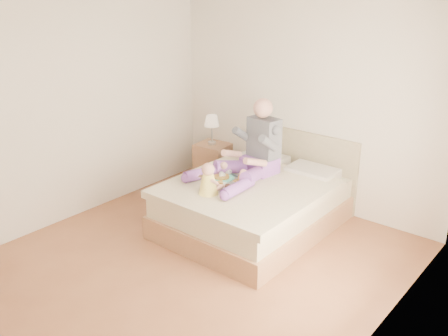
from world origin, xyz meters
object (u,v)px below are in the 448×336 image
Objects in this scene: adult at (252,153)px; tray at (227,180)px; baby at (209,181)px; nightstand at (213,162)px; bed at (256,202)px.

tray is at bearing -94.54° from adult.
baby is at bearing -70.74° from tray.
nightstand is 1.55× the size of baby.
nightstand is at bearing 133.06° from baby.
tray is (1.15, -1.08, 0.35)m from nightstand.
adult is at bearing 88.34° from tray.
bed is 1.60m from nightstand.
nightstand is at bearing 150.25° from bed.
adult is at bearing 147.95° from bed.
adult is 3.30× the size of baby.
nightstand is 0.47× the size of adult.
tray reaches higher than nightstand.
nightstand is 1.61m from tray.
tray is at bearing 101.83° from baby.
tray is (-0.25, -0.28, 0.32)m from bed.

